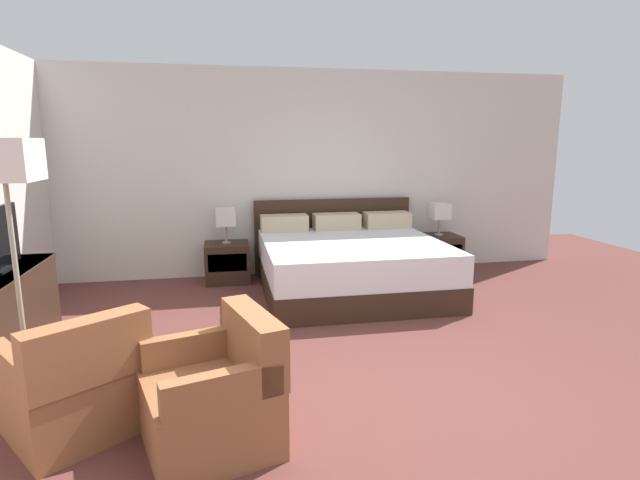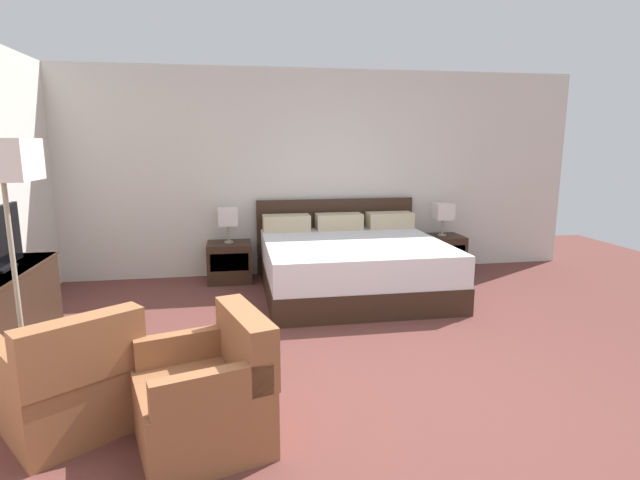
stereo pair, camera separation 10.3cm
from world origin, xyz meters
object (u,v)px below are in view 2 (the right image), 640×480
Objects in this scene: nightstand_left at (230,262)px; floor_lamp at (3,177)px; table_lamp_right at (443,212)px; nightstand_right at (441,254)px; armchair_by_window at (71,385)px; dresser at (1,312)px; bed at (352,264)px; table_lamp_left at (228,217)px; armchair_companion at (209,397)px.

floor_lamp is at bearing -116.31° from nightstand_left.
nightstand_left is 1.25× the size of table_lamp_right.
nightstand_right is 1.25× the size of table_lamp_right.
nightstand_left is 0.56× the size of armchair_by_window.
nightstand_right is 0.31× the size of floor_lamp.
armchair_by_window reaches higher than dresser.
bed is 1.63m from table_lamp_right.
nightstand_left is 2.64m from dresser.
dresser reaches higher than nightstand_left.
table_lamp_left is 0.25× the size of floor_lamp.
floor_lamp reaches higher than table_lamp_right.
nightstand_right is at bearing 40.56° from armchair_by_window.
nightstand_left and nightstand_right have the same top height.
table_lamp_left is at bearing 88.32° from armchair_companion.
armchair_companion is at bearing -41.92° from dresser.
dresser is at bearing -132.87° from table_lamp_left.
armchair_by_window is 1.36m from floor_lamp.
floor_lamp is (-1.24, 0.74, 1.21)m from armchair_companion.
bed is at bearing 21.21° from dresser.
table_lamp_right is at bearing 90.00° from nightstand_right.
nightstand_right is 5.10m from floor_lamp.
table_lamp_left reaches higher than armchair_companion.
table_lamp_left is 0.50× the size of armchair_companion.
dresser is 1.45m from floor_lamp.
floor_lamp is at bearing 149.06° from armchair_companion.
table_lamp_right is at bearing 26.56° from bed.
nightstand_left is at bearing 153.49° from bed.
bed is 1.63m from table_lamp_left.
table_lamp_left is at bearing 47.13° from dresser.
table_lamp_left is 2.79m from table_lamp_right.
dresser is 2.28m from armchair_companion.
floor_lamp is (0.45, -0.78, 1.13)m from dresser.
dresser is (-4.58, -1.93, 0.12)m from nightstand_right.
table_lamp_right is (2.79, 0.00, 0.00)m from table_lamp_left.
dresser is at bearing 120.29° from floor_lamp.
table_lamp_left is (-1.39, 0.70, 0.48)m from bed.
armchair_by_window is 0.86m from armchair_companion.
nightstand_right is 2.84m from table_lamp_left.
armchair_by_window is (-0.92, -3.17, 0.04)m from nightstand_left.
floor_lamp is at bearing -143.60° from bed.
table_lamp_right is (2.79, 0.00, 0.56)m from nightstand_left.
nightstand_left is 2.79m from nightstand_right.
nightstand_right is 0.37× the size of dresser.
floor_lamp is at bearing -146.70° from nightstand_right.
bed is 2.43× the size of armchair_companion.
table_lamp_right is (1.39, 0.70, 0.48)m from bed.
table_lamp_right is at bearing 0.00° from table_lamp_left.
floor_lamp reaches higher than nightstand_right.
bed is at bearing 61.55° from armchair_companion.
dresser is at bearing -158.79° from bed.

